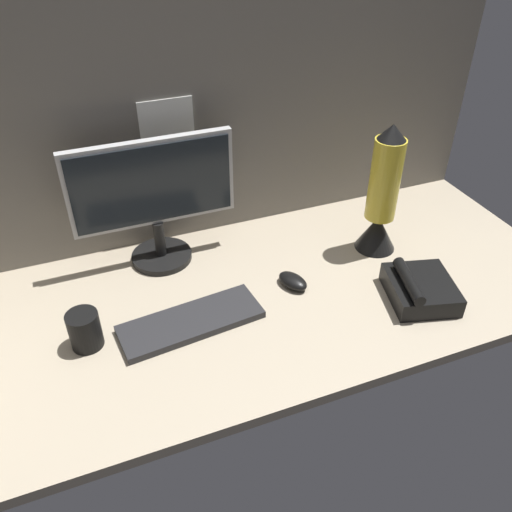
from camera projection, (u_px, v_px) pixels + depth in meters
The scene contains 8 objects.
ground_plane at pixel (258, 294), 150.64cm from camera, with size 180.00×80.00×3.00cm, color tan.
cubicle_wall_back at pixel (211, 119), 156.36cm from camera, with size 180.00×5.50×72.75cm.
monitor at pixel (154, 196), 149.51cm from camera, with size 46.80×18.00×38.12cm.
keyboard at pixel (191, 322), 137.89cm from camera, with size 37.00×13.00×2.00cm, color #262628.
mouse at pixel (293, 281), 150.28cm from camera, with size 5.60×9.60×3.40cm, color black.
mug_black_travel at pixel (85, 330), 129.80cm from camera, with size 7.90×7.90×9.90cm.
lava_lamp at pixel (382, 200), 156.70cm from camera, with size 12.35×12.35×40.43cm.
desk_phone at pixel (419, 289), 145.21cm from camera, with size 21.32×22.74×8.80cm.
Camera 1 is at (-42.48, -106.92, 96.34)cm, focal length 37.37 mm.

